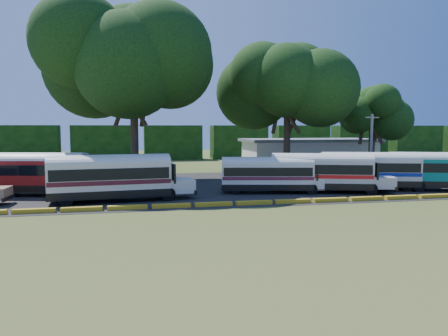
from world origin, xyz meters
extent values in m
plane|color=#304818|center=(0.00, 0.00, 0.00)|extent=(160.00, 160.00, 0.00)
cube|color=black|center=(1.00, 12.00, 0.01)|extent=(64.00, 24.00, 0.02)
cube|color=#C49217|center=(-13.50, 1.00, 0.15)|extent=(2.70, 0.45, 0.30)
cube|color=#C49217|center=(-10.50, 1.00, 0.15)|extent=(2.70, 0.45, 0.30)
cube|color=#C49217|center=(-7.50, 1.00, 0.15)|extent=(2.70, 0.45, 0.30)
cube|color=#C49217|center=(-4.50, 1.00, 0.15)|extent=(2.70, 0.45, 0.30)
cube|color=#C49217|center=(-1.50, 1.00, 0.15)|extent=(2.70, 0.45, 0.30)
cube|color=#C49217|center=(1.50, 1.00, 0.15)|extent=(2.70, 0.45, 0.30)
cube|color=#C49217|center=(4.50, 1.00, 0.15)|extent=(2.70, 0.45, 0.30)
cube|color=#C49217|center=(7.50, 1.00, 0.15)|extent=(2.70, 0.45, 0.30)
cube|color=#C49217|center=(10.50, 1.00, 0.15)|extent=(2.70, 0.45, 0.30)
cube|color=#C49217|center=(13.50, 1.00, 0.15)|extent=(2.70, 0.45, 0.30)
cube|color=#C49217|center=(16.50, 1.00, 0.15)|extent=(2.70, 0.45, 0.30)
cube|color=silver|center=(18.00, 30.00, 1.80)|extent=(18.00, 8.00, 3.60)
cube|color=slate|center=(18.00, 30.00, 3.80)|extent=(19.00, 9.00, 0.40)
cube|color=black|center=(-24.00, 48.00, 3.00)|extent=(10.00, 4.00, 6.00)
cube|color=black|center=(-12.00, 48.00, 3.00)|extent=(10.00, 4.00, 6.00)
cube|color=black|center=(0.00, 48.00, 3.00)|extent=(10.00, 4.00, 6.00)
cube|color=black|center=(12.00, 48.00, 3.00)|extent=(10.00, 4.00, 6.00)
cube|color=black|center=(24.00, 48.00, 3.00)|extent=(10.00, 4.00, 6.00)
cube|color=black|center=(36.00, 48.00, 3.00)|extent=(10.00, 4.00, 6.00)
cube|color=black|center=(48.00, 48.00, 3.00)|extent=(10.00, 4.00, 6.00)
cube|color=black|center=(-16.03, 4.82, 0.49)|extent=(0.33, 2.21, 0.27)
cylinder|color=black|center=(-11.38, 7.00, 0.54)|extent=(1.12, 0.54, 1.08)
cylinder|color=black|center=(-10.84, 9.24, 0.54)|extent=(1.12, 0.54, 1.08)
cylinder|color=black|center=(-17.96, 10.95, 0.54)|extent=(1.12, 0.54, 1.08)
cube|color=black|center=(-15.19, 9.10, 0.70)|extent=(9.22, 4.68, 0.59)
cube|color=maroon|center=(-15.19, 9.10, 1.98)|extent=(9.22, 4.68, 1.97)
cube|color=black|center=(-15.19, 9.10, 2.21)|extent=(8.89, 4.66, 0.83)
ellipsoid|color=beige|center=(-15.19, 9.10, 2.96)|extent=(9.22, 4.68, 1.21)
cube|color=maroon|center=(-9.96, 7.85, 1.02)|extent=(2.44, 2.76, 1.02)
cube|color=black|center=(-10.62, 8.01, 2.08)|extent=(0.73, 2.45, 1.48)
cube|color=black|center=(-9.07, 7.63, 0.59)|extent=(0.80, 2.61, 0.32)
cylinder|color=black|center=(-4.47, 3.86, 0.54)|extent=(1.11, 0.40, 1.08)
cylinder|color=black|center=(-4.68, 6.17, 0.54)|extent=(1.11, 0.40, 1.08)
cylinder|color=black|center=(-11.80, 3.19, 0.54)|extent=(1.11, 0.40, 1.08)
cylinder|color=black|center=(-12.01, 5.49, 0.54)|extent=(1.11, 0.40, 1.08)
cube|color=black|center=(-8.78, 4.63, 0.70)|extent=(9.09, 3.51, 0.60)
cube|color=silver|center=(-8.78, 4.63, 1.99)|extent=(9.09, 3.51, 1.98)
cube|color=black|center=(-8.78, 4.63, 2.23)|extent=(8.75, 3.55, 0.83)
cube|color=#531520|center=(-8.78, 4.63, 1.59)|extent=(9.01, 3.55, 0.32)
ellipsoid|color=beige|center=(-8.78, 4.63, 2.98)|extent=(9.09, 3.51, 1.22)
cube|color=silver|center=(-3.39, 5.13, 1.03)|extent=(2.16, 2.55, 1.03)
cube|color=black|center=(-4.07, 5.07, 2.09)|extent=(0.39, 2.50, 1.49)
cube|color=black|center=(-2.47, 5.21, 0.60)|extent=(0.44, 2.66, 0.32)
cube|color=black|center=(-13.15, 4.23, 0.60)|extent=(0.44, 2.66, 0.32)
cylinder|color=black|center=(7.56, 4.64, 0.47)|extent=(0.97, 0.45, 0.94)
cylinder|color=black|center=(7.98, 6.61, 0.47)|extent=(0.97, 0.45, 0.94)
cylinder|color=black|center=(1.30, 5.98, 0.47)|extent=(0.97, 0.45, 0.94)
cylinder|color=black|center=(1.72, 7.94, 0.47)|extent=(0.97, 0.45, 0.94)
cube|color=black|center=(4.18, 6.39, 0.61)|extent=(8.03, 3.91, 0.52)
cube|color=silver|center=(4.18, 6.39, 1.73)|extent=(8.03, 3.91, 1.72)
cube|color=black|center=(4.18, 6.39, 1.93)|extent=(7.74, 3.90, 0.72)
cube|color=maroon|center=(4.18, 6.39, 1.38)|extent=(7.96, 3.93, 0.28)
ellipsoid|color=beige|center=(4.18, 6.39, 2.59)|extent=(8.03, 3.91, 1.06)
cube|color=silver|center=(8.78, 5.41, 0.89)|extent=(2.09, 2.38, 0.89)
cube|color=black|center=(8.20, 5.53, 1.81)|extent=(0.59, 2.14, 1.29)
cube|color=black|center=(9.56, 5.24, 0.52)|extent=(0.65, 2.29, 0.28)
cube|color=black|center=(0.46, 7.18, 0.52)|extent=(0.65, 2.29, 0.28)
cylinder|color=black|center=(12.31, 3.38, 0.52)|extent=(1.07, 0.59, 1.03)
cylinder|color=black|center=(12.99, 5.48, 0.52)|extent=(1.07, 0.59, 1.03)
cylinder|color=black|center=(5.64, 5.55, 0.52)|extent=(1.07, 0.59, 1.03)
cylinder|color=black|center=(6.32, 7.64, 0.52)|extent=(1.07, 0.59, 1.03)
cube|color=black|center=(8.83, 5.67, 0.67)|extent=(8.83, 5.06, 0.57)
cube|color=beige|center=(8.83, 5.67, 1.89)|extent=(8.83, 5.06, 1.89)
cube|color=black|center=(8.83, 5.67, 2.12)|extent=(8.53, 5.01, 0.79)
cube|color=red|center=(8.83, 5.67, 1.51)|extent=(8.77, 5.07, 0.31)
ellipsoid|color=beige|center=(8.83, 5.67, 2.83)|extent=(8.83, 5.06, 1.16)
cube|color=beige|center=(13.73, 4.08, 0.98)|extent=(2.46, 2.73, 0.98)
cube|color=black|center=(13.11, 4.28, 1.99)|extent=(0.88, 2.30, 1.41)
cube|color=black|center=(14.56, 3.81, 0.57)|extent=(0.96, 2.46, 0.31)
cube|color=black|center=(4.86, 6.96, 0.57)|extent=(0.96, 2.46, 0.31)
cylinder|color=black|center=(17.33, 4.11, 0.52)|extent=(1.07, 0.57, 1.03)
cylinder|color=black|center=(17.95, 6.23, 0.52)|extent=(1.07, 0.57, 1.03)
cylinder|color=black|center=(10.59, 6.08, 0.52)|extent=(1.07, 0.57, 1.03)
cylinder|color=black|center=(11.21, 8.20, 0.52)|extent=(1.07, 0.57, 1.03)
cube|color=black|center=(13.78, 6.30, 0.67)|extent=(8.85, 4.85, 0.57)
cube|color=silver|center=(13.78, 6.30, 1.89)|extent=(8.85, 4.85, 1.89)
cube|color=black|center=(13.78, 6.30, 2.12)|extent=(8.54, 4.82, 0.79)
cube|color=navy|center=(13.78, 6.30, 1.52)|extent=(8.78, 4.87, 0.31)
ellipsoid|color=beige|center=(13.78, 6.30, 2.84)|extent=(8.85, 4.85, 1.16)
cube|color=silver|center=(18.73, 4.85, 0.98)|extent=(2.42, 2.70, 0.98)
cube|color=black|center=(18.10, 5.03, 1.99)|extent=(0.81, 2.32, 1.42)
cube|color=black|center=(19.57, 4.60, 0.57)|extent=(0.89, 2.48, 0.31)
cube|color=black|center=(9.76, 7.47, 0.57)|extent=(0.89, 2.48, 0.31)
cylinder|color=black|center=(16.49, 4.54, 0.52)|extent=(1.08, 0.62, 1.04)
cylinder|color=black|center=(17.23, 6.64, 0.52)|extent=(1.08, 0.62, 1.04)
cube|color=black|center=(19.69, 4.58, 0.67)|extent=(8.89, 5.30, 0.57)
cube|color=#097B73|center=(19.69, 4.58, 1.90)|extent=(8.89, 5.30, 1.90)
cube|color=black|center=(19.69, 4.58, 2.13)|extent=(8.59, 5.25, 0.80)
ellipsoid|color=beige|center=(19.69, 4.58, 2.85)|extent=(8.89, 5.30, 1.17)
cube|color=black|center=(15.73, 5.99, 0.57)|extent=(1.03, 2.46, 0.31)
cylinder|color=#38271C|center=(-6.82, 16.71, 4.41)|extent=(0.80, 0.80, 8.81)
cylinder|color=#38271C|center=(-5.60, 17.16, 8.19)|extent=(1.49, 3.10, 4.99)
cylinder|color=#38271C|center=(-7.82, 17.55, 8.19)|extent=(2.35, 2.68, 4.99)
cylinder|color=#38271C|center=(-7.05, 15.43, 8.19)|extent=(3.16, 0.98, 4.99)
ellipsoid|color=black|center=(-6.82, 16.71, 12.78)|extent=(13.98, 13.98, 10.25)
cylinder|color=#38271C|center=(10.84, 19.70, 3.77)|extent=(0.80, 0.80, 7.54)
cylinder|color=#38271C|center=(12.06, 20.15, 7.00)|extent=(1.35, 2.72, 4.30)
cylinder|color=#38271C|center=(9.85, 20.54, 7.00)|extent=(2.10, 2.38, 4.30)
cylinder|color=#38271C|center=(10.62, 18.42, 7.00)|extent=(2.77, 0.91, 4.30)
ellipsoid|color=black|center=(10.84, 19.70, 11.00)|extent=(11.67, 11.67, 8.56)
cylinder|color=#38271C|center=(22.75, 21.12, 2.73)|extent=(0.80, 0.80, 5.45)
cylinder|color=#38271C|center=(23.97, 21.56, 5.07)|extent=(1.13, 2.11, 3.17)
cylinder|color=#38271C|center=(21.76, 21.96, 5.07)|extent=(1.68, 1.88, 3.17)
cylinder|color=#38271C|center=(22.53, 19.84, 5.07)|extent=(2.13, 0.80, 3.17)
ellipsoid|color=black|center=(22.75, 21.12, 8.10)|extent=(7.45, 7.45, 5.47)
cylinder|color=gray|center=(18.14, 13.45, 3.53)|extent=(0.30, 0.30, 7.05)
cube|color=gray|center=(18.14, 13.45, 6.70)|extent=(1.60, 0.12, 0.12)
camera|label=1|loc=(-7.15, -29.24, 5.61)|focal=35.00mm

